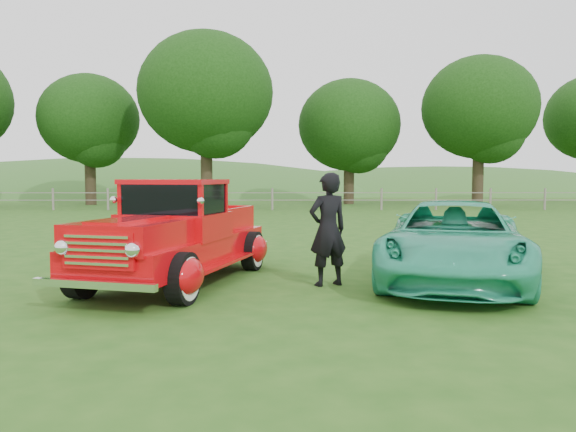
{
  "coord_description": "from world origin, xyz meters",
  "views": [
    {
      "loc": [
        0.68,
        -8.73,
        1.82
      ],
      "look_at": [
        0.74,
        1.2,
        1.13
      ],
      "focal_mm": 35.0,
      "sensor_mm": 36.0,
      "label": 1
    }
  ],
  "objects_px": {
    "red_pickup": "(177,237)",
    "man": "(328,229)",
    "tree_mid_west": "(89,119)",
    "tree_near_east": "(349,125)",
    "tree_near_west": "(206,93)",
    "tree_mid_east": "(479,108)",
    "teal_sedan": "(454,242)"
  },
  "relations": [
    {
      "from": "tree_mid_west",
      "to": "man",
      "type": "distance_m",
      "value": 30.87
    },
    {
      "from": "tree_mid_east",
      "to": "man",
      "type": "relative_size",
      "value": 4.99
    },
    {
      "from": "tree_mid_west",
      "to": "teal_sedan",
      "type": "bearing_deg",
      "value": -60.09
    },
    {
      "from": "teal_sedan",
      "to": "man",
      "type": "xyz_separation_m",
      "value": [
        -2.2,
        -0.3,
        0.24
      ]
    },
    {
      "from": "teal_sedan",
      "to": "man",
      "type": "height_order",
      "value": "man"
    },
    {
      "from": "tree_near_east",
      "to": "tree_mid_west",
      "type": "bearing_deg",
      "value": -176.63
    },
    {
      "from": "tree_mid_east",
      "to": "teal_sedan",
      "type": "distance_m",
      "value": 28.3
    },
    {
      "from": "tree_mid_west",
      "to": "tree_near_west",
      "type": "xyz_separation_m",
      "value": [
        8.0,
        -3.0,
        1.25
      ]
    },
    {
      "from": "tree_mid_west",
      "to": "red_pickup",
      "type": "relative_size",
      "value": 1.61
    },
    {
      "from": "tree_near_west",
      "to": "man",
      "type": "relative_size",
      "value": 5.51
    },
    {
      "from": "tree_mid_west",
      "to": "tree_mid_east",
      "type": "relative_size",
      "value": 0.9
    },
    {
      "from": "tree_mid_east",
      "to": "tree_near_west",
      "type": "bearing_deg",
      "value": -173.29
    },
    {
      "from": "tree_mid_east",
      "to": "teal_sedan",
      "type": "relative_size",
      "value": 1.87
    },
    {
      "from": "tree_near_west",
      "to": "tree_near_east",
      "type": "height_order",
      "value": "tree_near_west"
    },
    {
      "from": "tree_mid_east",
      "to": "tree_near_east",
      "type": "bearing_deg",
      "value": 165.96
    },
    {
      "from": "tree_mid_east",
      "to": "man",
      "type": "height_order",
      "value": "tree_mid_east"
    },
    {
      "from": "red_pickup",
      "to": "man",
      "type": "height_order",
      "value": "man"
    },
    {
      "from": "red_pickup",
      "to": "man",
      "type": "distance_m",
      "value": 2.59
    },
    {
      "from": "tree_mid_west",
      "to": "red_pickup",
      "type": "distance_m",
      "value": 29.63
    },
    {
      "from": "red_pickup",
      "to": "teal_sedan",
      "type": "relative_size",
      "value": 1.04
    },
    {
      "from": "red_pickup",
      "to": "teal_sedan",
      "type": "xyz_separation_m",
      "value": [
        4.77,
        0.03,
        -0.09
      ]
    },
    {
      "from": "tree_near_west",
      "to": "red_pickup",
      "type": "height_order",
      "value": "tree_near_west"
    },
    {
      "from": "man",
      "to": "red_pickup",
      "type": "bearing_deg",
      "value": -30.15
    },
    {
      "from": "tree_mid_east",
      "to": "red_pickup",
      "type": "relative_size",
      "value": 1.79
    },
    {
      "from": "man",
      "to": "tree_near_east",
      "type": "bearing_deg",
      "value": -121.57
    },
    {
      "from": "man",
      "to": "teal_sedan",
      "type": "bearing_deg",
      "value": 163.28
    },
    {
      "from": "man",
      "to": "tree_mid_west",
      "type": "bearing_deg",
      "value": -88.31
    },
    {
      "from": "red_pickup",
      "to": "teal_sedan",
      "type": "height_order",
      "value": "red_pickup"
    },
    {
      "from": "tree_mid_east",
      "to": "red_pickup",
      "type": "xyz_separation_m",
      "value": [
        -14.17,
        -26.16,
        -5.38
      ]
    },
    {
      "from": "tree_mid_west",
      "to": "tree_near_west",
      "type": "bearing_deg",
      "value": -20.56
    },
    {
      "from": "tree_near_west",
      "to": "teal_sedan",
      "type": "bearing_deg",
      "value": -72.5
    },
    {
      "from": "tree_mid_west",
      "to": "tree_near_west",
      "type": "relative_size",
      "value": 0.81
    }
  ]
}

